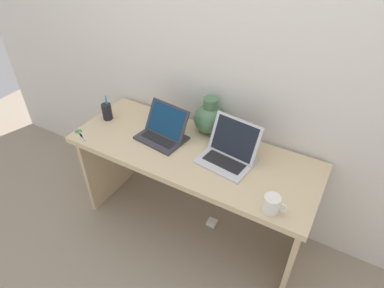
# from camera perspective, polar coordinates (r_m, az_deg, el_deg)

# --- Properties ---
(ground_plane) EXTENTS (6.00, 6.00, 0.00)m
(ground_plane) POSITION_cam_1_polar(r_m,az_deg,el_deg) (2.60, 0.00, -13.86)
(ground_plane) COLOR gray
(back_wall) EXTENTS (4.40, 0.04, 2.40)m
(back_wall) POSITION_cam_1_polar(r_m,az_deg,el_deg) (2.09, 4.79, 14.03)
(back_wall) COLOR silver
(back_wall) RESTS_ON ground
(desk) EXTENTS (1.60, 0.60, 0.74)m
(desk) POSITION_cam_1_polar(r_m,az_deg,el_deg) (2.17, 0.00, -4.22)
(desk) COLOR #D1B78C
(desk) RESTS_ON ground
(laptop_left) EXTENTS (0.33, 0.27, 0.21)m
(laptop_left) POSITION_cam_1_polar(r_m,az_deg,el_deg) (2.16, -4.90, 2.48)
(laptop_left) COLOR #333338
(laptop_left) RESTS_ON desk
(laptop_right) EXTENTS (0.34, 0.30, 0.24)m
(laptop_right) POSITION_cam_1_polar(r_m,az_deg,el_deg) (1.98, 6.63, -1.13)
(laptop_right) COLOR silver
(laptop_right) RESTS_ON desk
(green_vase) EXTENTS (0.22, 0.22, 0.25)m
(green_vase) POSITION_cam_1_polar(r_m,az_deg,el_deg) (2.18, 3.15, 4.56)
(green_vase) COLOR #47704C
(green_vase) RESTS_ON desk
(coffee_mug) EXTENTS (0.13, 0.09, 0.10)m
(coffee_mug) POSITION_cam_1_polar(r_m,az_deg,el_deg) (1.72, 13.74, -10.14)
(coffee_mug) COLOR white
(coffee_mug) RESTS_ON desk
(pen_cup) EXTENTS (0.07, 0.07, 0.18)m
(pen_cup) POSITION_cam_1_polar(r_m,az_deg,el_deg) (2.40, -14.55, 5.50)
(pen_cup) COLOR black
(pen_cup) RESTS_ON desk
(scissors) EXTENTS (0.14, 0.09, 0.01)m
(scissors) POSITION_cam_1_polar(r_m,az_deg,el_deg) (2.33, -18.94, 1.77)
(scissors) COLOR #B7B7BC
(scissors) RESTS_ON desk
(power_brick) EXTENTS (0.07, 0.07, 0.03)m
(power_brick) POSITION_cam_1_polar(r_m,az_deg,el_deg) (2.60, 3.49, -13.45)
(power_brick) COLOR white
(power_brick) RESTS_ON ground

